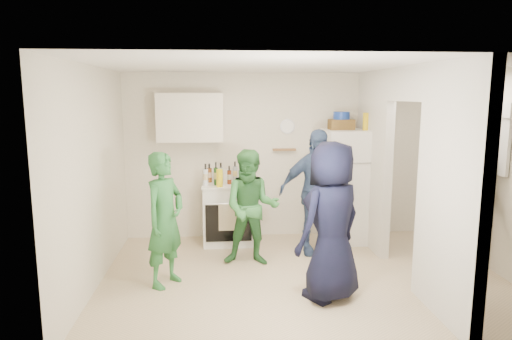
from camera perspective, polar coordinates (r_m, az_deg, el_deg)
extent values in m
plane|color=#C8B28D|center=(5.70, 5.84, -13.10)|extent=(4.80, 4.80, 0.00)
plane|color=silver|center=(7.01, 3.49, 1.79)|extent=(4.80, 0.00, 4.80)
plane|color=silver|center=(3.73, 10.91, -5.16)|extent=(4.80, 0.00, 4.80)
plane|color=silver|center=(5.44, -19.63, -0.95)|extent=(0.00, 3.40, 3.40)
plane|color=silver|center=(6.25, 28.22, -0.24)|extent=(0.00, 3.40, 3.40)
plane|color=white|center=(5.28, 6.30, 12.87)|extent=(4.80, 4.80, 0.00)
cube|color=silver|center=(6.71, 14.43, 1.17)|extent=(0.12, 1.20, 2.50)
cube|color=silver|center=(4.72, 23.12, -2.69)|extent=(0.12, 1.20, 2.50)
cube|color=silver|center=(5.62, 18.56, 10.19)|extent=(0.12, 1.00, 0.40)
cube|color=white|center=(6.77, -3.50, -5.41)|extent=(0.75, 0.62, 0.89)
cube|color=silver|center=(6.71, -8.23, 6.53)|extent=(0.95, 0.34, 0.70)
cube|color=white|center=(6.91, 11.29, -1.97)|extent=(0.69, 0.67, 1.67)
cube|color=brown|center=(6.82, 10.61, 5.62)|extent=(0.35, 0.25, 0.15)
cylinder|color=#153496|center=(6.81, 10.64, 6.71)|extent=(0.24, 0.24, 0.11)
cylinder|color=yellow|center=(6.76, 13.59, 5.91)|extent=(0.09, 0.09, 0.25)
cylinder|color=white|center=(6.95, 3.96, 5.45)|extent=(0.22, 0.02, 0.22)
cube|color=olive|center=(6.94, 3.56, 2.56)|extent=(0.35, 0.08, 0.03)
cube|color=black|center=(6.36, 27.38, 3.61)|extent=(0.03, 0.70, 0.80)
cube|color=white|center=(6.36, 27.26, 3.61)|extent=(0.04, 0.76, 0.86)
cube|color=white|center=(6.32, 27.31, 6.77)|extent=(0.04, 0.82, 0.18)
cylinder|color=yellow|center=(6.43, -4.58, -1.00)|extent=(0.09, 0.09, 0.25)
cylinder|color=red|center=(6.47, -1.56, -1.49)|extent=(0.09, 0.09, 0.12)
imported|color=#2D7236|center=(5.31, -11.30, -6.09)|extent=(0.62, 0.68, 1.55)
imported|color=#357841|center=(5.85, -0.58, -4.74)|extent=(0.80, 0.66, 1.50)
imported|color=#3C5C82|center=(6.30, 7.49, -2.72)|extent=(1.01, 0.42, 1.72)
imported|color=black|center=(4.91, 9.39, -6.37)|extent=(0.99, 0.92, 1.71)
imported|color=black|center=(6.34, 24.71, -3.88)|extent=(0.69, 1.10, 1.63)
cylinder|color=brown|center=(6.77, -5.85, -0.36)|extent=(0.07, 0.07, 0.28)
cylinder|color=#1C4D19|center=(6.56, -5.03, -0.43)|extent=(0.06, 0.06, 0.33)
cylinder|color=#A9B0B7|center=(6.77, -4.41, -0.30)|extent=(0.07, 0.07, 0.29)
cylinder|color=maroon|center=(6.59, -3.36, -0.63)|extent=(0.06, 0.06, 0.27)
cylinder|color=#9FA8B0|center=(6.82, -2.64, -0.17)|extent=(0.07, 0.07, 0.30)
cylinder|color=#143927|center=(6.68, -1.91, -0.58)|extent=(0.06, 0.06, 0.25)
cylinder|color=olive|center=(6.78, -1.33, -0.35)|extent=(0.07, 0.07, 0.27)
cylinder|color=silver|center=(6.54, -6.32, -0.58)|extent=(0.07, 0.07, 0.31)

